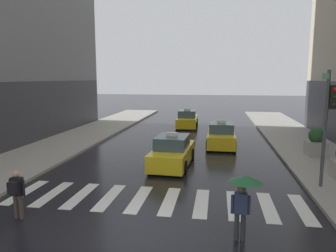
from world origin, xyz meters
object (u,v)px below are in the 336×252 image
(pedestrian_with_backpack, at_px, (17,191))
(planter_mid_block, at_px, (316,143))
(taxi_second, at_px, (221,136))
(taxi_third, at_px, (187,120))
(pedestrian_with_umbrella, at_px, (244,190))
(traffic_light_pole, at_px, (329,112))
(taxi_lead, at_px, (172,152))

(pedestrian_with_backpack, bearing_deg, planter_mid_block, 40.17)
(taxi_second, distance_m, taxi_third, 8.62)
(pedestrian_with_umbrella, bearing_deg, traffic_light_pole, 52.62)
(taxi_third, height_order, pedestrian_with_backpack, taxi_third)
(pedestrian_with_umbrella, bearing_deg, taxi_third, 99.88)
(traffic_light_pole, bearing_deg, taxi_third, 114.39)
(taxi_lead, bearing_deg, pedestrian_with_umbrella, -67.34)
(taxi_lead, xyz_separation_m, pedestrian_with_backpack, (-4.11, -7.21, 0.25))
(pedestrian_with_backpack, distance_m, planter_mid_block, 15.94)
(traffic_light_pole, bearing_deg, pedestrian_with_backpack, -157.31)
(traffic_light_pole, height_order, taxi_second, traffic_light_pole)
(traffic_light_pole, distance_m, pedestrian_with_backpack, 12.00)
(traffic_light_pole, xyz_separation_m, taxi_lead, (-6.75, 2.67, -2.53))
(taxi_second, bearing_deg, pedestrian_with_umbrella, -87.70)
(taxi_second, relative_size, pedestrian_with_umbrella, 2.34)
(taxi_lead, height_order, pedestrian_with_backpack, taxi_lead)
(taxi_second, relative_size, taxi_third, 0.99)
(taxi_second, bearing_deg, planter_mid_block, -22.50)
(taxi_third, bearing_deg, planter_mid_block, -50.20)
(taxi_third, bearing_deg, traffic_light_pole, -65.61)
(planter_mid_block, bearing_deg, traffic_light_pole, -102.90)
(taxi_third, relative_size, pedestrian_with_umbrella, 2.36)
(taxi_third, height_order, planter_mid_block, taxi_third)
(traffic_light_pole, bearing_deg, planter_mid_block, 77.10)
(pedestrian_with_backpack, bearing_deg, taxi_lead, 60.32)
(taxi_second, xyz_separation_m, taxi_third, (-3.11, 8.04, 0.00))
(pedestrian_with_backpack, xyz_separation_m, planter_mid_block, (12.18, 10.28, -0.10))
(pedestrian_with_umbrella, height_order, pedestrian_with_backpack, pedestrian_with_umbrella)
(traffic_light_pole, relative_size, pedestrian_with_backpack, 2.91)
(pedestrian_with_umbrella, distance_m, pedestrian_with_backpack, 7.24)
(traffic_light_pole, bearing_deg, pedestrian_with_umbrella, -127.38)
(taxi_third, bearing_deg, taxi_lead, -87.78)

